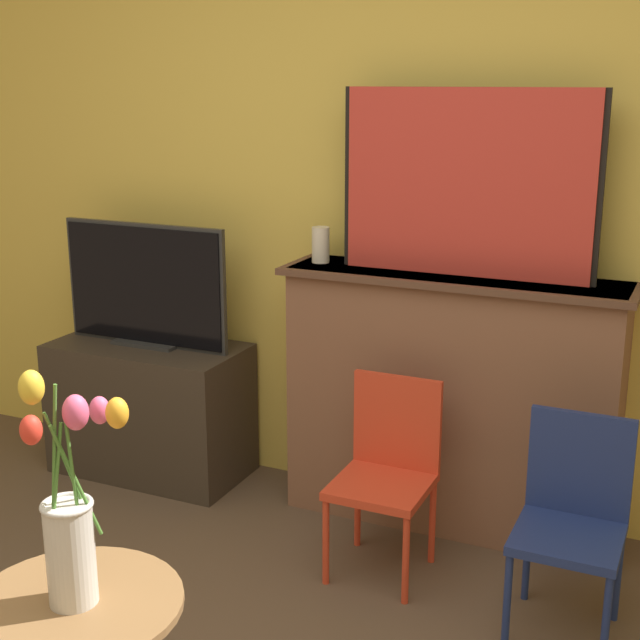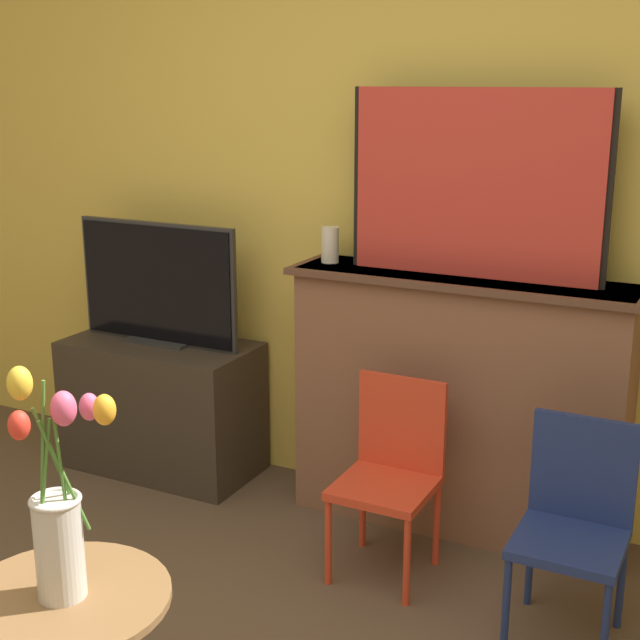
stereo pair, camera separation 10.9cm
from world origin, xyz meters
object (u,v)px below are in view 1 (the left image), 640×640
at_px(chair_red, 388,465).
at_px(vase_tulips, 70,518).
at_px(painting, 467,184).
at_px(chair_blue, 572,513).
at_px(tv_monitor, 145,287).

distance_m(chair_red, vase_tulips, 1.39).
xyz_separation_m(painting, chair_red, (-0.13, -0.42, -0.95)).
distance_m(chair_red, chair_blue, 0.66).
bearing_deg(tv_monitor, painting, 3.63).
xyz_separation_m(painting, chair_blue, (0.52, -0.51, -0.95)).
bearing_deg(chair_red, painting, 72.88).
distance_m(tv_monitor, chair_red, 1.35).
bearing_deg(painting, vase_tulips, -103.03).
height_order(tv_monitor, chair_red, tv_monitor).
relative_size(tv_monitor, vase_tulips, 1.39).
relative_size(chair_blue, vase_tulips, 1.23).
relative_size(painting, vase_tulips, 1.68).
xyz_separation_m(chair_red, chair_blue, (0.65, -0.10, 0.00)).
bearing_deg(chair_blue, painting, 135.45).
height_order(chair_red, chair_blue, same).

